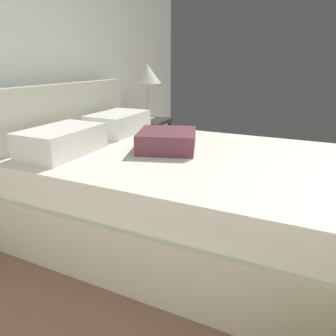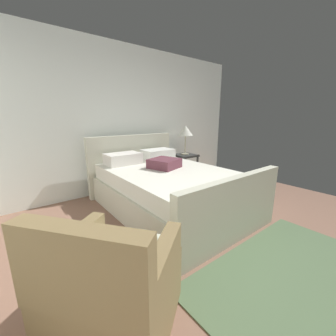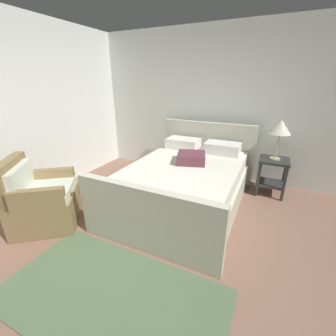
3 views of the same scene
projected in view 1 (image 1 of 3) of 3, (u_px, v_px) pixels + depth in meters
wall_back at (49, 50)px, 2.58m from camera, size 5.03×0.12×2.65m
bed at (179, 189)px, 2.20m from camera, size 1.69×2.35×1.06m
nightstand_right at (148, 136)px, 3.50m from camera, size 0.44×0.44×0.60m
table_lamp_right at (147, 75)px, 3.27m from camera, size 0.31×0.31×0.61m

